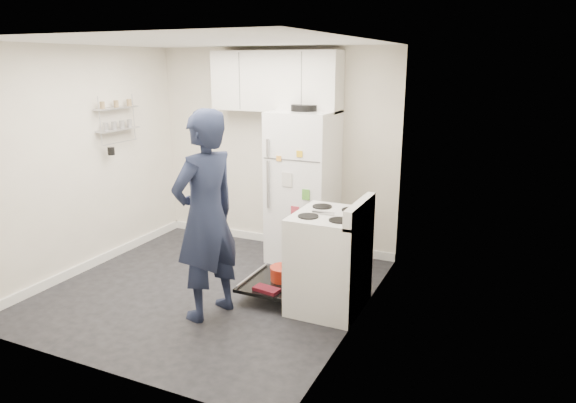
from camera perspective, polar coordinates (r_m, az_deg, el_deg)
The scene contains 7 objects.
room at distance 5.20m, azimuth -9.31°, elevation 2.72°, with size 3.21×3.21×2.51m.
electric_range at distance 4.96m, azimuth 4.49°, elevation -6.69°, with size 0.66×0.76×1.10m.
open_oven_door at distance 5.29m, azimuth -1.22°, elevation -8.56°, with size 0.55×0.70×0.22m.
refrigerator at distance 6.06m, azimuth 1.71°, elevation 1.68°, with size 0.72×0.74×1.85m.
upper_cabinets at distance 6.24m, azimuth -1.36°, elevation 13.24°, with size 1.60×0.33×0.70m, color silver.
wall_shelf_rack at distance 6.41m, azimuth -18.48°, elevation 8.71°, with size 0.14×0.60×0.61m.
person at distance 4.69m, azimuth -9.11°, elevation -1.65°, with size 0.71×0.46×1.94m, color #181E35.
Camera 1 is at (2.81, -4.19, 2.31)m, focal length 32.00 mm.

